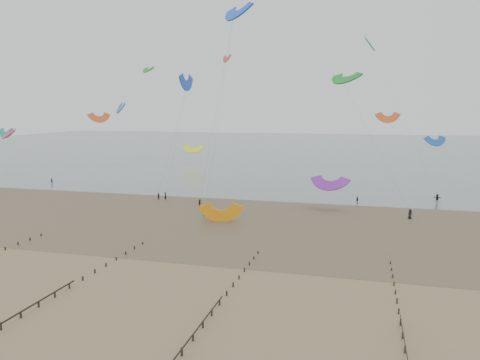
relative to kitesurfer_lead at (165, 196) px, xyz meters
name	(u,v)px	position (x,y,z in m)	size (l,w,h in m)	color
ground	(204,280)	(25.06, -45.59, -0.91)	(500.00, 500.00, 0.00)	brown
sea_and_shore	(243,216)	(20.98, -11.19, -0.91)	(500.00, 665.00, 0.03)	#475654
kitesurfer_lead	(165,196)	(0.00, 0.00, 0.00)	(0.67, 0.44, 1.83)	black
kitesurfers	(325,203)	(35.64, 1.24, -0.03)	(116.59, 27.98, 1.89)	black
grounded_kite	(221,221)	(18.26, -16.39, -0.91)	(6.81, 3.57, 5.19)	orange
kites_airborne	(253,104)	(11.59, 37.12, 21.01)	(242.91, 114.42, 42.04)	#117F1F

